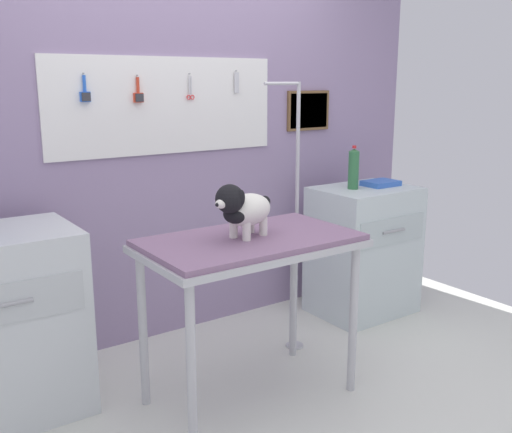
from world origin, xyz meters
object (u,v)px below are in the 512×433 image
Objects in this scene: cabinet_right at (363,250)px; dog at (243,208)px; grooming_arm at (295,230)px; soda_bottle at (354,169)px; grooming_table at (250,254)px.

dog is at bearing -159.23° from cabinet_right.
grooming_arm is 5.49× the size of soda_bottle.
grooming_arm reaches higher than grooming_table.
soda_bottle is at bearing 23.86° from grooming_table.
grooming_arm is (0.55, 0.33, -0.03)m from grooming_table.
dog is 1.29× the size of soda_bottle.
grooming_table is at bearing -149.01° from grooming_arm.
grooming_arm is 1.79× the size of cabinet_right.
dog reaches higher than cabinet_right.
soda_bottle reaches higher than dog.
grooming_table is 1.36m from soda_bottle.
dog is 1.37m from soda_bottle.
dog is at bearing -151.04° from grooming_arm.
dog is (-0.04, 0.00, 0.24)m from grooming_table.
grooming_arm is 0.73m from dog.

